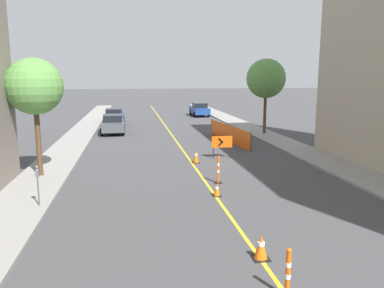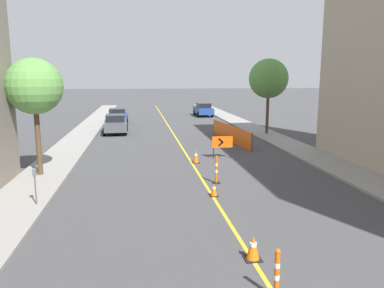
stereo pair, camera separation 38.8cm
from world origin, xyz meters
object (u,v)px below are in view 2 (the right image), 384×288
at_px(street_tree_right_near, 269,79).
at_px(parked_car_curb_far, 203,109).
at_px(street_tree_left_near, 34,87).
at_px(arrow_barricade_primary, 222,143).
at_px(parking_meter_far_curb, 35,179).
at_px(traffic_cone_second, 253,248).
at_px(parked_car_curb_mid, 118,116).
at_px(traffic_cone_third, 214,190).
at_px(delineator_post_front, 277,277).
at_px(traffic_cone_fourth, 196,157).
at_px(delineator_post_rear, 216,171).
at_px(parked_car_curb_near, 116,124).

bearing_deg(street_tree_right_near, parked_car_curb_far, 99.69).
bearing_deg(street_tree_left_near, arrow_barricade_primary, 16.64).
xyz_separation_m(parking_meter_far_curb, street_tree_right_near, (14.18, 15.51, 3.47)).
bearing_deg(traffic_cone_second, parked_car_curb_mid, 99.57).
xyz_separation_m(traffic_cone_third, delineator_post_front, (-0.08, -7.09, 0.24)).
bearing_deg(parked_car_curb_far, traffic_cone_fourth, -101.89).
distance_m(arrow_barricade_primary, parking_meter_far_curb, 11.25).
relative_size(delineator_post_front, parking_meter_far_curb, 0.84).
distance_m(parked_car_curb_far, street_tree_left_near, 29.41).
xyz_separation_m(delineator_post_rear, arrow_barricade_primary, (1.42, 5.10, 0.36)).
distance_m(traffic_cone_second, delineator_post_rear, 7.13).
bearing_deg(arrow_barricade_primary, parked_car_curb_near, 123.77).
distance_m(delineator_post_front, street_tree_left_near, 13.96).
distance_m(delineator_post_front, arrow_barricade_primary, 14.12).
bearing_deg(street_tree_left_near, parking_meter_far_curb, -78.20).
bearing_deg(parking_meter_far_curb, street_tree_left_near, 101.80).
distance_m(traffic_cone_third, parked_car_curb_mid, 24.41).
distance_m(arrow_barricade_primary, parked_car_curb_near, 12.82).
bearing_deg(delineator_post_rear, parked_car_curb_mid, 103.83).
relative_size(traffic_cone_fourth, delineator_post_rear, 0.57).
bearing_deg(parked_car_curb_far, arrow_barricade_primary, -98.28).
distance_m(delineator_post_rear, parked_car_curb_near, 16.87).
bearing_deg(parked_car_curb_near, parking_meter_far_curb, -98.13).
height_order(traffic_cone_third, street_tree_right_near, street_tree_right_near).
distance_m(arrow_barricade_primary, parked_car_curb_far, 23.75).
relative_size(traffic_cone_third, parked_car_curb_mid, 0.12).
height_order(traffic_cone_second, arrow_barricade_primary, arrow_barricade_primary).
bearing_deg(street_tree_left_near, parked_car_curb_mid, 82.42).
xyz_separation_m(parked_car_curb_mid, parked_car_curb_far, (9.85, 6.56, 0.00)).
distance_m(delineator_post_front, parked_car_curb_mid, 31.36).
relative_size(arrow_barricade_primary, parked_car_curb_mid, 0.30).
bearing_deg(parking_meter_far_curb, traffic_cone_second, -36.58).
relative_size(parked_car_curb_mid, parked_car_curb_far, 1.00).
distance_m(parked_car_curb_mid, street_tree_right_near, 15.71).
bearing_deg(parked_car_curb_near, delineator_post_rear, -73.99).
bearing_deg(traffic_cone_fourth, traffic_cone_second, -91.15).
height_order(traffic_cone_third, delineator_post_rear, delineator_post_rear).
distance_m(parked_car_curb_near, parked_car_curb_mid, 6.10).
distance_m(traffic_cone_second, delineator_post_front, 1.77).
distance_m(parking_meter_far_curb, street_tree_right_near, 21.30).
bearing_deg(arrow_barricade_primary, parked_car_curb_mid, 114.08).
bearing_deg(delineator_post_rear, street_tree_right_near, 62.18).
distance_m(traffic_cone_third, parked_car_curb_near, 18.45).
bearing_deg(arrow_barricade_primary, parked_car_curb_far, 84.87).
height_order(delineator_post_front, street_tree_right_near, street_tree_right_near).
xyz_separation_m(traffic_cone_third, parking_meter_far_curb, (-6.68, -0.40, 0.83)).
height_order(delineator_post_rear, parked_car_curb_mid, parked_car_curb_mid).
height_order(arrow_barricade_primary, street_tree_left_near, street_tree_left_near).
relative_size(delineator_post_front, delineator_post_rear, 0.91).
xyz_separation_m(traffic_cone_fourth, arrow_barricade_primary, (1.71, 0.99, 0.56)).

